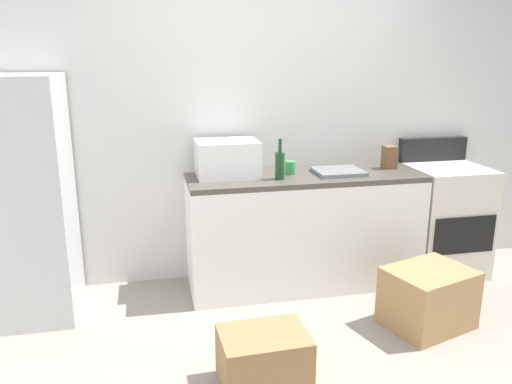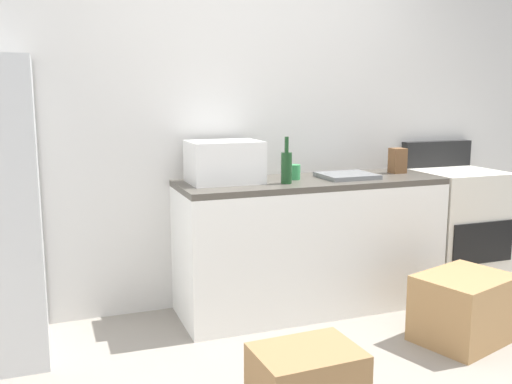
# 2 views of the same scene
# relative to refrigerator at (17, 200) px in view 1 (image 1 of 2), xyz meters

# --- Properties ---
(ground_plane) EXTENTS (6.00, 6.00, 0.00)m
(ground_plane) POSITION_rel_refrigerator_xyz_m (1.75, -1.15, -0.83)
(ground_plane) COLOR gray
(wall_back) EXTENTS (5.00, 0.10, 2.60)m
(wall_back) POSITION_rel_refrigerator_xyz_m (1.75, 0.40, 0.47)
(wall_back) COLOR silver
(wall_back) RESTS_ON ground_plane
(kitchen_counter) EXTENTS (1.80, 0.60, 0.90)m
(kitchen_counter) POSITION_rel_refrigerator_xyz_m (2.05, 0.05, -0.38)
(kitchen_counter) COLOR white
(kitchen_counter) RESTS_ON ground_plane
(refrigerator) EXTENTS (0.68, 0.66, 1.66)m
(refrigerator) POSITION_rel_refrigerator_xyz_m (0.00, 0.00, 0.00)
(refrigerator) COLOR silver
(refrigerator) RESTS_ON ground_plane
(stove_oven) EXTENTS (0.60, 0.61, 1.10)m
(stove_oven) POSITION_rel_refrigerator_xyz_m (3.27, 0.06, -0.37)
(stove_oven) COLOR silver
(stove_oven) RESTS_ON ground_plane
(microwave) EXTENTS (0.46, 0.34, 0.27)m
(microwave) POSITION_rel_refrigerator_xyz_m (1.46, 0.11, 0.20)
(microwave) COLOR white
(microwave) RESTS_ON kitchen_counter
(sink_basin) EXTENTS (0.36, 0.32, 0.03)m
(sink_basin) POSITION_rel_refrigerator_xyz_m (2.31, 0.02, 0.08)
(sink_basin) COLOR slate
(sink_basin) RESTS_ON kitchen_counter
(wine_bottle) EXTENTS (0.07, 0.07, 0.30)m
(wine_bottle) POSITION_rel_refrigerator_xyz_m (1.82, -0.06, 0.18)
(wine_bottle) COLOR #193F1E
(wine_bottle) RESTS_ON kitchen_counter
(coffee_mug) EXTENTS (0.08, 0.08, 0.10)m
(coffee_mug) POSITION_rel_refrigerator_xyz_m (1.94, 0.08, 0.12)
(coffee_mug) COLOR #338C4C
(coffee_mug) RESTS_ON kitchen_counter
(knife_block) EXTENTS (0.10, 0.10, 0.18)m
(knife_block) POSITION_rel_refrigerator_xyz_m (2.77, 0.11, 0.16)
(knife_block) COLOR brown
(knife_block) RESTS_ON kitchen_counter
(cardboard_box_large) EXTENTS (0.65, 0.57, 0.40)m
(cardboard_box_large) POSITION_rel_refrigerator_xyz_m (2.68, -0.77, -0.63)
(cardboard_box_large) COLOR #A37A4C
(cardboard_box_large) RESTS_ON ground_plane
(cardboard_box_medium) EXTENTS (0.49, 0.38, 0.32)m
(cardboard_box_medium) POSITION_rel_refrigerator_xyz_m (1.45, -1.17, -0.67)
(cardboard_box_medium) COLOR olive
(cardboard_box_medium) RESTS_ON ground_plane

